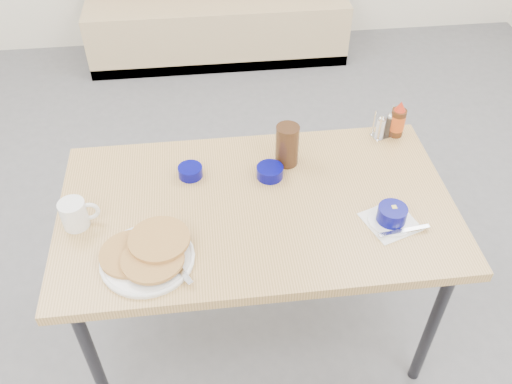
{
  "coord_description": "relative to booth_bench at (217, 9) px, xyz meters",
  "views": [
    {
      "loc": [
        -0.17,
        -1.12,
        2.1
      ],
      "look_at": [
        -0.0,
        0.25,
        0.82
      ],
      "focal_mm": 38.0,
      "sensor_mm": 36.0,
      "label": 1
    }
  ],
  "objects": [
    {
      "name": "booth_bench",
      "position": [
        0.0,
        0.0,
        0.0
      ],
      "size": [
        1.9,
        0.56,
        1.22
      ],
      "color": "tan",
      "rests_on": "ground"
    },
    {
      "name": "sugar_wrapper",
      "position": [
        -0.34,
        -2.71,
        0.41
      ],
      "size": [
        0.04,
        0.03,
        0.0
      ],
      "primitive_type": "cube",
      "rotation": [
        0.0,
        0.0,
        0.17
      ],
      "color": "#F67C52",
      "rests_on": "dining_table"
    },
    {
      "name": "grits_setting",
      "position": [
        0.44,
        -2.68,
        0.44
      ],
      "size": [
        0.22,
        0.21,
        0.07
      ],
      "rotation": [
        0.0,
        0.0,
        0.33
      ],
      "color": "white",
      "rests_on": "dining_table"
    },
    {
      "name": "creamer_bowl",
      "position": [
        -0.23,
        -2.35,
        0.43
      ],
      "size": [
        0.09,
        0.09,
        0.04
      ],
      "rotation": [
        0.0,
        0.0,
        0.31
      ],
      "color": "#040566",
      "rests_on": "dining_table"
    },
    {
      "name": "ground",
      "position": [
        0.0,
        -2.78,
        -0.35
      ],
      "size": [
        6.0,
        6.0,
        0.0
      ],
      "primitive_type": "plane",
      "color": "slate",
      "rests_on": "ground"
    },
    {
      "name": "condiment_caddy",
      "position": [
        0.56,
        -2.19,
        0.45
      ],
      "size": [
        0.11,
        0.08,
        0.12
      ],
      "rotation": [
        0.0,
        0.0,
        0.31
      ],
      "color": "silver",
      "rests_on": "dining_table"
    },
    {
      "name": "dining_table",
      "position": [
        0.0,
        -2.53,
        0.35
      ],
      "size": [
        1.4,
        0.8,
        0.76
      ],
      "color": "tan",
      "rests_on": "ground"
    },
    {
      "name": "butter_bowl",
      "position": [
        0.07,
        -2.39,
        0.43
      ],
      "size": [
        0.1,
        0.1,
        0.04
      ],
      "rotation": [
        0.0,
        0.0,
        0.32
      ],
      "color": "#040566",
      "rests_on": "dining_table"
    },
    {
      "name": "syrup_bottle",
      "position": [
        0.61,
        -2.19,
        0.48
      ],
      "size": [
        0.06,
        0.06,
        0.16
      ],
      "rotation": [
        0.0,
        0.0,
        -0.29
      ],
      "color": "#47230F",
      "rests_on": "dining_table"
    },
    {
      "name": "coffee_mug",
      "position": [
        -0.62,
        -2.56,
        0.46
      ],
      "size": [
        0.13,
        0.09,
        0.1
      ],
      "rotation": [
        0.0,
        0.0,
        0.15
      ],
      "color": "white",
      "rests_on": "dining_table"
    },
    {
      "name": "pancake_plate",
      "position": [
        -0.38,
        -2.75,
        0.43
      ],
      "size": [
        0.3,
        0.3,
        0.05
      ],
      "rotation": [
        0.0,
        0.0,
        0.18
      ],
      "color": "white",
      "rests_on": "dining_table"
    },
    {
      "name": "amber_tumbler",
      "position": [
        0.14,
        -2.32,
        0.49
      ],
      "size": [
        0.11,
        0.11,
        0.17
      ],
      "primitive_type": "cylinder",
      "rotation": [
        0.0,
        0.0,
        -0.22
      ],
      "color": "#372011",
      "rests_on": "dining_table"
    }
  ]
}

